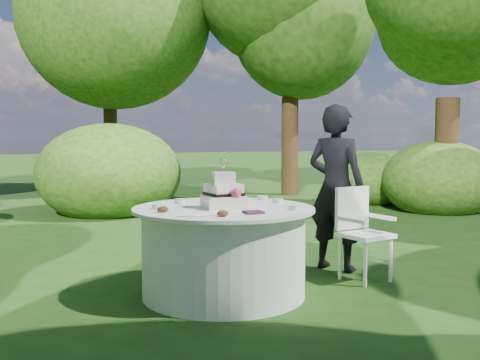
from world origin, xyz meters
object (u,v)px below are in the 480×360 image
object	(u,v)px
guest	(336,188)
chair	(360,226)
table	(224,251)
cake	(224,195)
napkins	(253,212)

from	to	relation	value
guest	chair	xyz separation A→B (m)	(0.02, -0.43, -0.33)
table	chair	xyz separation A→B (m)	(1.41, 0.06, 0.13)
guest	table	bearing A→B (deg)	76.50
cake	table	bearing A→B (deg)	74.23
napkins	table	world-z (taller)	napkins
napkins	guest	distance (m)	1.59
table	cake	distance (m)	0.50
table	chair	size ratio (longest dim) A/B	1.76
guest	cake	size ratio (longest dim) A/B	3.93
chair	cake	bearing A→B (deg)	-175.58
napkins	table	distance (m)	0.60
cake	napkins	bearing A→B (deg)	-74.69
chair	napkins	bearing A→B (deg)	-158.86
cake	chair	bearing A→B (deg)	4.42
napkins	chair	size ratio (longest dim) A/B	0.16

